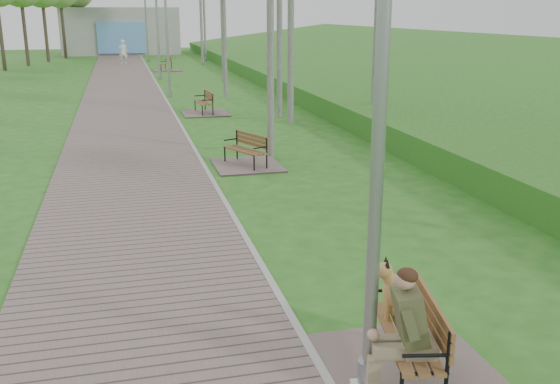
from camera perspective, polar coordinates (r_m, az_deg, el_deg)
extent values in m
plane|color=#26621B|center=(8.85, -0.95, -8.20)|extent=(120.00, 120.00, 0.00)
cube|color=#72625C|center=(29.58, -14.13, 8.64)|extent=(3.50, 67.00, 0.04)
cube|color=#999993|center=(29.63, -10.71, 8.87)|extent=(0.10, 67.00, 0.05)
cube|color=#498A31|center=(31.32, 12.25, 9.11)|extent=(14.00, 70.00, 1.60)
cube|color=#9E9E99|center=(58.88, -14.36, 14.08)|extent=(10.00, 5.00, 4.00)
cube|color=#6099D6|center=(56.29, -14.30, 13.50)|extent=(4.00, 0.20, 2.60)
cube|color=#72625C|center=(6.94, 11.67, -15.79)|extent=(1.78, 1.98, 0.04)
cube|color=brown|center=(6.70, 11.48, -12.79)|extent=(0.75, 1.54, 0.04)
cube|color=brown|center=(6.64, 13.64, -10.64)|extent=(0.35, 1.46, 0.33)
cube|color=#72625C|center=(15.35, -3.02, 2.46)|extent=(1.60, 1.78, 0.04)
cube|color=brown|center=(15.25, -3.23, 3.83)|extent=(0.91, 1.38, 0.04)
cube|color=brown|center=(15.33, -2.59, 4.82)|extent=(0.58, 1.23, 0.29)
cube|color=#72625C|center=(23.50, -6.87, 7.17)|extent=(1.66, 1.85, 0.04)
cube|color=brown|center=(23.44, -7.02, 8.12)|extent=(0.53, 1.42, 0.04)
cube|color=brown|center=(23.45, -6.51, 8.75)|extent=(0.15, 1.38, 0.30)
cube|color=#72625C|center=(41.50, -10.28, 10.90)|extent=(1.78, 1.98, 0.04)
cube|color=brown|center=(41.46, -10.38, 11.48)|extent=(0.81, 1.55, 0.04)
cube|color=brown|center=(41.40, -10.07, 11.86)|extent=(0.41, 1.45, 0.33)
cylinder|color=gray|center=(6.55, 8.04, -16.22)|extent=(0.22, 0.22, 0.32)
cylinder|color=gray|center=(5.63, 9.05, 6.10)|extent=(0.13, 0.13, 5.38)
cylinder|color=gray|center=(28.57, -10.05, 8.86)|extent=(0.18, 0.18, 0.28)
cylinder|color=gray|center=(28.39, -10.27, 13.20)|extent=(0.11, 0.11, 4.61)
cylinder|color=gray|center=(36.10, -10.91, 10.33)|extent=(0.20, 0.20, 0.31)
cylinder|color=gray|center=(35.95, -11.11, 14.14)|extent=(0.12, 0.12, 5.11)
cylinder|color=gray|center=(48.95, -11.95, 11.72)|extent=(0.19, 0.19, 0.29)
cylinder|color=gray|center=(48.84, -12.11, 14.34)|extent=(0.11, 0.11, 4.76)
imported|color=silver|center=(46.87, -14.16, 12.30)|extent=(0.65, 0.44, 1.75)
cylinder|color=silver|center=(45.61, -7.28, 16.75)|extent=(0.19, 0.19, 8.42)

